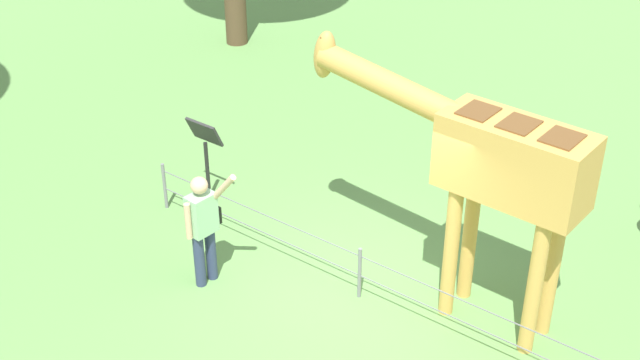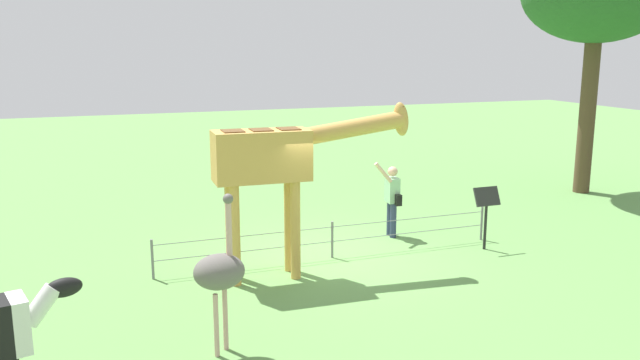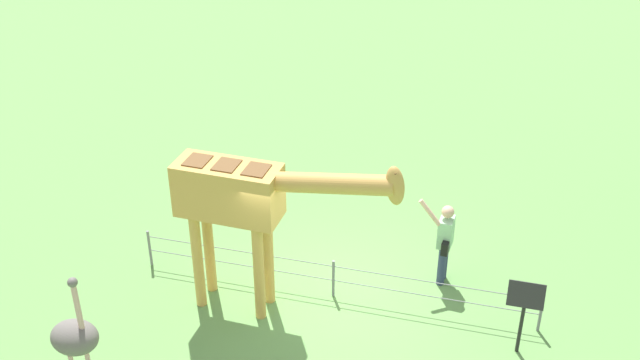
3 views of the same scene
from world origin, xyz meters
The scene contains 6 objects.
ground_plane centered at (0.00, 0.00, 0.00)m, with size 60.00×60.00×0.00m, color #60934C.
giraffe centered at (-1.29, -0.57, 2.14)m, with size 3.73×0.77×3.15m.
visitor centered at (1.78, 0.98, 0.90)m, with size 0.64×0.59×1.72m.
ostrich centered at (-2.93, -3.23, 1.18)m, with size 0.70×0.56×2.25m.
info_sign centered at (3.18, -0.53, 0.95)m, with size 0.56×0.21×1.32m.
wire_fence centered at (0.00, 0.06, 0.40)m, with size 7.05×0.05×0.75m.
Camera 2 is at (-4.54, -11.47, 4.17)m, focal length 36.34 mm.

